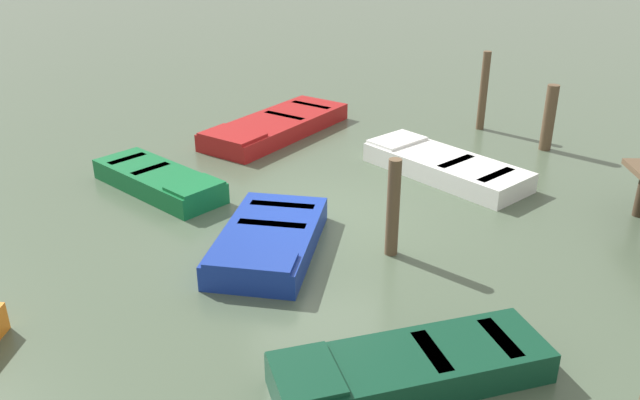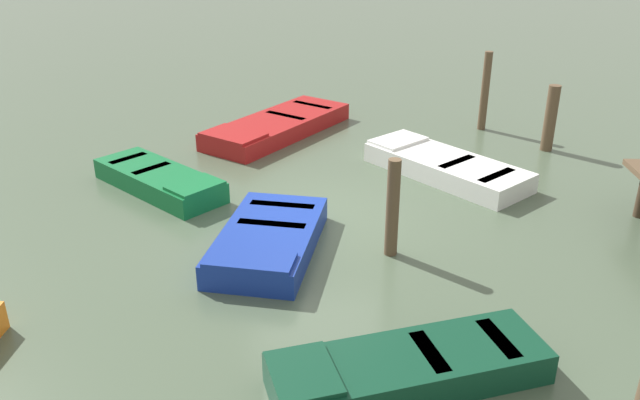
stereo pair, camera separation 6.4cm
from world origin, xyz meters
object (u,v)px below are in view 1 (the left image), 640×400
Objects in this scene: rowboat_dark_green at (409,368)px; mooring_piling_mid_left at (393,208)px; rowboat_white at (444,166)px; mooring_piling_near_left at (484,91)px; rowboat_blue at (269,240)px; mooring_piling_mid_right at (549,118)px; rowboat_green at (159,180)px; rowboat_red at (276,126)px.

mooring_piling_mid_left is (-3.12, -0.24, 0.60)m from rowboat_dark_green.
rowboat_white is 3.51m from mooring_piling_near_left.
mooring_piling_mid_left is (6.73, -2.15, -0.16)m from mooring_piling_near_left.
rowboat_white is 4.73m from rowboat_blue.
mooring_piling_mid_right is at bearing 139.08° from rowboat_blue.
mooring_piling_mid_right reaches higher than rowboat_green.
rowboat_white is 3.69m from mooring_piling_mid_left.
rowboat_blue is at bearing -76.21° from rowboat_dark_green.
mooring_piling_near_left reaches higher than mooring_piling_mid_right.
mooring_piling_near_left is at bearing -66.28° from rowboat_white.
rowboat_green is 3.42m from rowboat_blue.
rowboat_green is 0.89× the size of rowboat_white.
rowboat_dark_green is 1.21× the size of rowboat_blue.
mooring_piling_mid_right is (-1.86, 2.42, 0.54)m from rowboat_white.
mooring_piling_mid_right is (0.38, 6.34, 0.54)m from rowboat_red.
mooring_piling_near_left is (-9.85, 1.91, 0.76)m from rowboat_dark_green.
rowboat_dark_green is 1.76× the size of mooring_piling_near_left.
rowboat_dark_green and rowboat_red have the same top height.
rowboat_white is 2.13× the size of mooring_piling_mid_left.
rowboat_green is 1.89× the size of mooring_piling_mid_left.
mooring_piling_mid_right is at bearing 115.04° from rowboat_red.
mooring_piling_near_left reaches higher than mooring_piling_mid_left.
mooring_piling_mid_left reaches higher than rowboat_red.
rowboat_white is 6.65m from rowboat_dark_green.
rowboat_blue is at bearing -30.88° from mooring_piling_near_left.
mooring_piling_mid_left is at bearing 11.54° from rowboat_green.
rowboat_green is 4.03m from rowboat_red.
rowboat_blue is 2.06m from mooring_piling_mid_left.
rowboat_green is 0.71× the size of rowboat_red.
mooring_piling_near_left is (-4.66, 6.72, 0.76)m from rowboat_green.
mooring_piling_near_left reaches higher than rowboat_dark_green.
rowboat_white is at bearing -52.44° from mooring_piling_mid_right.
rowboat_green is at bearing 56.62° from rowboat_white.
rowboat_dark_green is 3.69m from rowboat_blue.
rowboat_dark_green is 0.79× the size of rowboat_red.
mooring_piling_near_left is 7.07m from mooring_piling_mid_left.
mooring_piling_mid_right is at bearing 43.53° from mooring_piling_near_left.
mooring_piling_near_left is at bearing 70.68° from rowboat_green.
mooring_piling_near_left is at bearing 162.26° from mooring_piling_mid_left.
rowboat_dark_green is at bearing -11.29° from rowboat_green.
rowboat_red is 6.43m from mooring_piling_mid_left.
rowboat_green is at bearing -126.89° from rowboat_blue.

